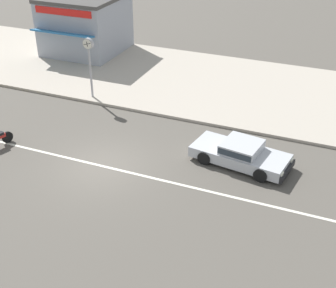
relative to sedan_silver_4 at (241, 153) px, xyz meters
The scene contains 6 objects.
ground_plane 6.12m from the sedan_silver_4, 155.33° to the right, with size 160.00×160.00×0.00m, color #544F47.
lane_centre_stripe 6.12m from the sedan_silver_4, 155.33° to the right, with size 50.40×0.14×0.01m, color silver.
kerb_strip 9.64m from the sedan_silver_4, 125.12° to the left, with size 68.00×10.00×0.15m, color #ADA393.
sedan_silver_4 is the anchor object (origin of this frame).
street_clock 10.36m from the sedan_silver_4, 160.15° to the left, with size 0.61×0.22×3.41m.
shopfront_corner_warung 17.37m from the sedan_silver_4, 143.70° to the left, with size 5.01×5.86×3.88m.
Camera 1 is at (9.29, -14.87, 11.19)m, focal length 50.00 mm.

